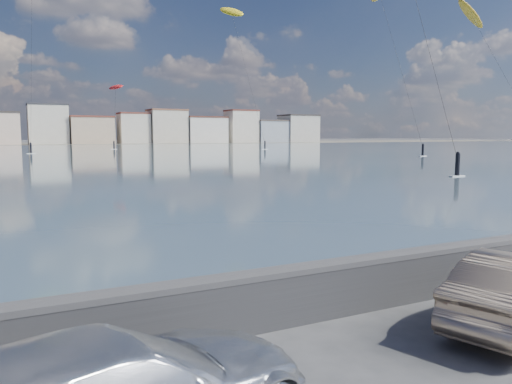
{
  "coord_description": "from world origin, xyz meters",
  "views": [
    {
      "loc": [
        -3.32,
        -4.55,
        3.3
      ],
      "look_at": [
        1.0,
        4.0,
        2.2
      ],
      "focal_mm": 35.0,
      "sensor_mm": 36.0,
      "label": 1
    }
  ],
  "objects": [
    {
      "name": "seawall",
      "position": [
        0.0,
        2.7,
        0.58
      ],
      "size": [
        400.0,
        0.36,
        1.08
      ],
      "color": "#28282B",
      "rests_on": "ground"
    },
    {
      "name": "bay_water",
      "position": [
        0.0,
        91.5,
        0.01
      ],
      "size": [
        500.0,
        177.0,
        0.0
      ],
      "primitive_type": "cube",
      "color": "#385A67",
      "rests_on": "ground"
    },
    {
      "name": "kitesurfer_13",
      "position": [
        22.5,
        124.63,
        14.95
      ],
      "size": [
        5.81,
        17.53,
        16.31
      ],
      "color": "red",
      "rests_on": "ground"
    },
    {
      "name": "kitesurfer_2",
      "position": [
        47.68,
        109.51,
        32.62
      ],
      "size": [
        4.99,
        18.83,
        35.74
      ],
      "color": "yellow",
      "rests_on": "ground"
    },
    {
      "name": "far_buildings",
      "position": [
        1.31,
        186.0,
        6.03
      ],
      "size": [
        240.79,
        13.26,
        14.6
      ],
      "color": "#B2B7C6",
      "rests_on": "ground"
    },
    {
      "name": "far_shore_strip",
      "position": [
        0.0,
        200.0,
        0.01
      ],
      "size": [
        500.0,
        60.0,
        0.0
      ],
      "primitive_type": "cube",
      "color": "#4C473D",
      "rests_on": "ground"
    },
    {
      "name": "kitesurfer_7",
      "position": [
        74.45,
        61.85,
        25.0
      ],
      "size": [
        9.5,
        17.58,
        27.96
      ],
      "color": "#BF8C19",
      "rests_on": "ground"
    }
  ]
}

